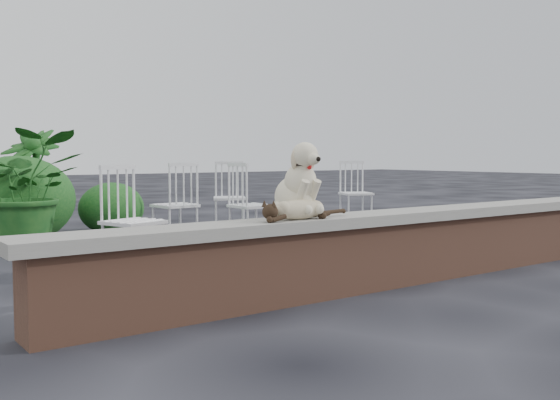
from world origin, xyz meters
TOP-DOWN VIEW (x-y plane):
  - ground at (0.00, 0.00)m, footprint 60.00×60.00m
  - brick_wall at (0.00, 0.00)m, footprint 6.00×0.30m
  - capstone at (0.00, 0.00)m, footprint 6.20×0.40m
  - dog at (-1.09, 0.09)m, footprint 0.36×0.47m
  - cat at (-1.17, -0.06)m, footprint 0.92×0.23m
  - chair_d at (2.70, 3.51)m, footprint 0.73×0.73m
  - chair_c at (-0.54, 3.05)m, footprint 0.60×0.60m
  - chair_a at (-1.66, 1.62)m, footprint 0.70×0.70m
  - chair_e at (0.14, 2.48)m, footprint 0.56×0.56m
  - chair_b at (0.63, 3.76)m, footprint 0.77×0.77m
  - potted_plant_a at (-2.01, 3.65)m, footprint 1.35×1.23m
  - potted_plant_b at (-1.64, 4.80)m, footprint 1.07×1.07m
  - shrubbery at (-2.06, 4.60)m, footprint 3.34×1.25m

SIDE VIEW (x-z plane):
  - ground at x=0.00m, z-range 0.00..0.00m
  - brick_wall at x=0.00m, z-range 0.00..0.50m
  - shrubbery at x=-2.06m, z-range -0.10..0.98m
  - chair_d at x=2.70m, z-range 0.00..0.94m
  - chair_c at x=-0.54m, z-range 0.00..0.94m
  - chair_a at x=-1.66m, z-range 0.00..0.94m
  - chair_e at x=0.14m, z-range 0.00..0.94m
  - chair_b at x=0.63m, z-range 0.00..0.94m
  - capstone at x=0.00m, z-range 0.50..0.58m
  - potted_plant_a at x=-2.01m, z-range 0.00..1.30m
  - cat at x=-1.17m, z-range 0.58..0.74m
  - potted_plant_b at x=-1.64m, z-range 0.00..1.36m
  - dog at x=-1.09m, z-range 0.58..1.12m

